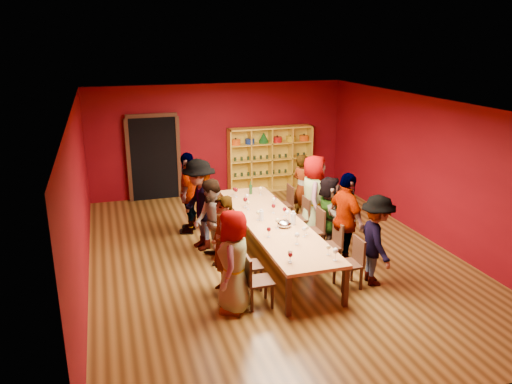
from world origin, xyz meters
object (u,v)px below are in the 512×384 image
person_right_4 (302,188)px  person_left_0 (234,261)px  spittoon_bowl (284,224)px  person_right_0 (376,240)px  person_left_4 (189,193)px  person_right_1 (346,220)px  person_left_3 (200,205)px  chair_person_right_2 (315,228)px  chair_person_right_0 (353,260)px  wine_bottle (251,189)px  chair_person_left_4 (208,209)px  shelving_unit (270,156)px  tasting_table (273,223)px  person_right_3 (314,196)px  chair_person_left_2 (227,236)px  chair_person_right_1 (332,243)px  person_left_2 (211,222)px  chair_person_left_3 (218,223)px  chair_person_right_3 (301,215)px  person_right_2 (329,213)px  chair_person_left_0 (254,278)px  chair_person_right_4 (286,202)px  chair_person_left_1 (244,263)px

person_right_4 → person_left_0: bearing=123.7°
spittoon_bowl → person_right_0: bearing=-44.1°
person_left_4 → person_right_1: bearing=67.2°
person_left_3 → chair_person_right_2: bearing=56.8°
chair_person_right_0 → person_right_4: bearing=83.0°
person_right_0 → wine_bottle: bearing=31.0°
chair_person_right_0 → chair_person_right_2: bearing=90.0°
chair_person_left_4 → chair_person_right_0: (1.82, -3.38, 0.00)m
shelving_unit → person_left_4: (-2.73, -2.52, -0.07)m
tasting_table → chair_person_left_4: chair_person_left_4 is taller
person_right_3 → wine_bottle: 1.51m
chair_person_left_2 → chair_person_right_1: same height
person_left_2 → person_left_3: 0.73m
person_left_2 → person_right_1: bearing=67.5°
person_left_3 → person_right_3: bearing=75.9°
chair_person_right_1 → wine_bottle: wine_bottle is taller
chair_person_left_3 → spittoon_bowl: size_ratio=3.29×
shelving_unit → wine_bottle: bearing=-117.5°
chair_person_right_3 → person_right_4: bearing=66.9°
chair_person_left_2 → chair_person_right_3: size_ratio=1.00×
chair_person_left_4 → spittoon_bowl: size_ratio=3.29×
person_right_2 → person_right_4: size_ratio=0.96×
person_right_4 → wine_bottle: size_ratio=5.41×
chair_person_left_4 → person_right_0: 4.08m
person_left_0 → chair_person_left_3: (0.33, 2.55, -0.34)m
person_left_2 → person_right_2: 2.40m
chair_person_left_2 → wine_bottle: 1.98m
shelving_unit → person_left_3: (-2.68, -3.49, -0.04)m
shelving_unit → spittoon_bowl: 4.87m
wine_bottle → chair_person_left_3: bearing=-135.8°
person_left_4 → chair_person_left_0: bearing=29.9°
chair_person_right_2 → person_left_4: bearing=141.4°
person_left_3 → spittoon_bowl: (1.38, -1.20, -0.13)m
chair_person_left_3 → chair_person_right_4: bearing=26.1°
person_right_1 → chair_person_left_0: bearing=107.2°
spittoon_bowl → chair_person_right_4: bearing=68.7°
spittoon_bowl → wine_bottle: size_ratio=0.91×
shelving_unit → wine_bottle: (-1.32, -2.53, -0.12)m
person_right_0 → person_right_2: (-0.16, 1.59, -0.04)m
chair_person_right_4 → person_right_0: bearing=-82.4°
chair_person_left_1 → person_right_0: size_ratio=0.55×
chair_person_right_3 → chair_person_left_2: bearing=-160.1°
chair_person_left_3 → chair_person_left_4: size_ratio=1.00×
chair_person_right_0 → person_right_3: person_right_3 is taller
chair_person_left_3 → person_left_3: (-0.37, 0.00, 0.45)m
chair_person_left_4 → chair_person_right_2: bearing=-44.5°
tasting_table → wine_bottle: 1.79m
chair_person_right_0 → chair_person_left_2: bearing=137.0°
chair_person_right_2 → chair_person_right_4: same height
chair_person_right_3 → person_right_3: bearing=-0.0°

